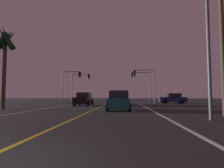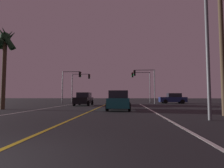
# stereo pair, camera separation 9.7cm
# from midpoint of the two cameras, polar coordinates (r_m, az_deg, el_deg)

# --- Properties ---
(lane_edge_right) EXTENTS (0.16, 32.27, 0.01)m
(lane_edge_right) POSITION_cam_midpoint_polar(r_m,az_deg,el_deg) (13.10, 14.11, -9.04)
(lane_edge_right) COLOR silver
(lane_edge_right) RESTS_ON ground
(lane_edge_left) EXTENTS (0.16, 32.27, 0.01)m
(lane_edge_left) POSITION_cam_midpoint_polar(r_m,az_deg,el_deg) (15.13, -27.81, -7.99)
(lane_edge_left) COLOR silver
(lane_edge_left) RESTS_ON ground
(lane_center_divider) EXTENTS (0.16, 32.27, 0.01)m
(lane_center_divider) POSITION_cam_midpoint_polar(r_m,az_deg,el_deg) (13.21, -8.45, -9.07)
(lane_center_divider) COLOR gold
(lane_center_divider) RESTS_ON ground
(car_crossing_side) EXTENTS (4.30, 2.02, 1.70)m
(car_crossing_side) POSITION_cam_midpoint_polar(r_m,az_deg,el_deg) (32.13, 18.27, -4.31)
(car_crossing_side) COLOR black
(car_crossing_side) RESTS_ON ground
(car_lead_same_lane) EXTENTS (2.02, 4.30, 1.70)m
(car_lead_same_lane) POSITION_cam_midpoint_polar(r_m,az_deg,el_deg) (16.25, 2.05, -5.21)
(car_lead_same_lane) COLOR black
(car_lead_same_lane) RESTS_ON ground
(car_oncoming) EXTENTS (2.02, 4.30, 1.70)m
(car_oncoming) POSITION_cam_midpoint_polar(r_m,az_deg,el_deg) (24.56, -8.87, -4.68)
(car_oncoming) COLOR black
(car_oncoming) RESTS_ON ground
(car_ahead_far) EXTENTS (2.02, 4.30, 1.70)m
(car_ahead_far) POSITION_cam_midpoint_polar(r_m,az_deg,el_deg) (25.74, 2.19, -4.67)
(car_ahead_far) COLOR black
(car_ahead_far) RESTS_ON ground
(traffic_light_near_right) EXTENTS (3.45, 0.36, 5.45)m
(traffic_light_near_right) POSITION_cam_midpoint_polar(r_m,az_deg,el_deg) (29.78, 9.83, 1.75)
(traffic_light_near_right) COLOR #4C4C51
(traffic_light_near_right) RESTS_ON ground
(traffic_light_near_left) EXTENTS (3.22, 0.36, 5.29)m
(traffic_light_near_left) POSITION_cam_midpoint_polar(r_m,az_deg,el_deg) (30.88, -12.56, 1.37)
(traffic_light_near_left) COLOR #4C4C51
(traffic_light_near_left) RESTS_ON ground
(traffic_light_far_right) EXTENTS (3.58, 0.36, 5.76)m
(traffic_light_far_right) POSITION_cam_midpoint_polar(r_m,az_deg,el_deg) (35.25, 8.87, 1.25)
(traffic_light_far_right) COLOR #4C4C51
(traffic_light_far_right) RESTS_ON ground
(traffic_light_far_left) EXTENTS (3.64, 0.36, 5.55)m
(traffic_light_far_left) POSITION_cam_midpoint_polar(r_m,az_deg,el_deg) (36.14, -9.80, 0.91)
(traffic_light_far_left) COLOR #4C4C51
(traffic_light_far_left) RESTS_ON ground
(street_lamp_right_near) EXTENTS (2.23, 0.44, 7.17)m
(street_lamp_right_near) POSITION_cam_midpoint_polar(r_m,az_deg,el_deg) (11.08, 24.78, 14.42)
(street_lamp_right_near) COLOR #4C4C51
(street_lamp_right_near) RESTS_ON ground
(utility_pole_right) EXTENTS (2.20, 0.28, 10.53)m
(utility_pole_right) POSITION_cam_midpoint_polar(r_m,az_deg,el_deg) (14.17, 30.78, 14.50)
(utility_pole_right) COLOR #423323
(utility_pole_right) RESTS_ON ground
(palm_tree_left_near) EXTENTS (2.08, 2.02, 7.80)m
(palm_tree_left_near) POSITION_cam_midpoint_polar(r_m,az_deg,el_deg) (20.34, -30.36, 10.57)
(palm_tree_left_near) COLOR #473826
(palm_tree_left_near) RESTS_ON ground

